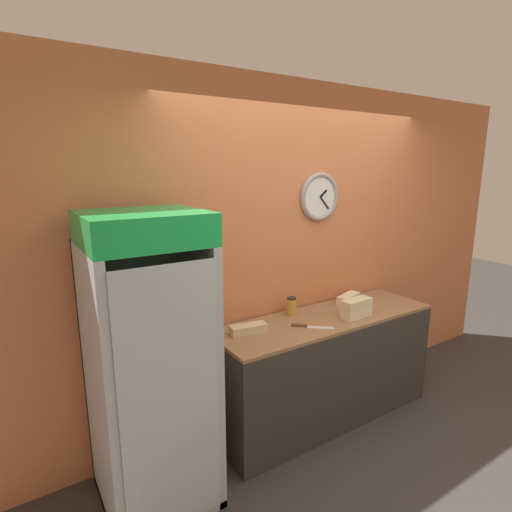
% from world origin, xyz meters
% --- Properties ---
extents(ground_plane, '(14.00, 14.00, 0.00)m').
position_xyz_m(ground_plane, '(0.00, 0.00, 0.00)').
color(ground_plane, '#383330').
extents(wall_back, '(5.20, 0.10, 2.70)m').
position_xyz_m(wall_back, '(0.00, 1.17, 1.35)').
color(wall_back, '#D17547').
rests_on(wall_back, ground_plane).
extents(prep_counter, '(1.89, 0.57, 0.88)m').
position_xyz_m(prep_counter, '(0.00, 0.84, 0.44)').
color(prep_counter, '#332D28').
rests_on(prep_counter, ground_plane).
extents(beverage_cooler, '(0.64, 0.69, 1.81)m').
position_xyz_m(beverage_cooler, '(-1.45, 0.82, 0.98)').
color(beverage_cooler, '#B2B7BC').
rests_on(beverage_cooler, ground_plane).
extents(sandwich_stack_bottom, '(0.27, 0.12, 0.07)m').
position_xyz_m(sandwich_stack_bottom, '(0.19, 0.70, 0.91)').
color(sandwich_stack_bottom, beige).
rests_on(sandwich_stack_bottom, prep_counter).
extents(sandwich_stack_middle, '(0.27, 0.12, 0.07)m').
position_xyz_m(sandwich_stack_middle, '(0.19, 0.70, 0.99)').
color(sandwich_stack_middle, beige).
rests_on(sandwich_stack_middle, sandwich_stack_bottom).
extents(sandwich_flat_left, '(0.29, 0.18, 0.07)m').
position_xyz_m(sandwich_flat_left, '(0.40, 0.99, 0.91)').
color(sandwich_flat_left, beige).
rests_on(sandwich_flat_left, prep_counter).
extents(sandwich_flat_right, '(0.28, 0.14, 0.06)m').
position_xyz_m(sandwich_flat_right, '(-0.70, 0.89, 0.91)').
color(sandwich_flat_right, tan).
rests_on(sandwich_flat_right, prep_counter).
extents(chefs_knife, '(0.26, 0.23, 0.02)m').
position_xyz_m(chefs_knife, '(-0.27, 0.76, 0.88)').
color(chefs_knife, silver).
rests_on(chefs_knife, prep_counter).
extents(condiment_jar, '(0.08, 0.08, 0.15)m').
position_xyz_m(condiment_jar, '(-0.21, 1.02, 0.95)').
color(condiment_jar, gold).
rests_on(condiment_jar, prep_counter).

